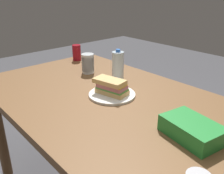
{
  "coord_description": "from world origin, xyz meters",
  "views": [
    {
      "loc": [
        -0.86,
        0.78,
        1.33
      ],
      "look_at": [
        0.04,
        -0.03,
        0.82
      ],
      "focal_mm": 39.26,
      "sensor_mm": 36.0,
      "label": 1
    }
  ],
  "objects_px": {
    "paper_plate": "(112,94)",
    "chip_bag": "(192,130)",
    "soda_can_red": "(77,53)",
    "dining_table": "(113,114)",
    "sandwich": "(111,86)",
    "water_bottle_tall": "(118,67)",
    "plastic_cup_stack": "(88,63)"
  },
  "relations": [
    {
      "from": "sandwich",
      "to": "chip_bag",
      "type": "xyz_separation_m",
      "value": [
        -0.51,
        0.03,
        -0.02
      ]
    },
    {
      "from": "dining_table",
      "to": "chip_bag",
      "type": "relative_size",
      "value": 7.22
    },
    {
      "from": "dining_table",
      "to": "plastic_cup_stack",
      "type": "height_order",
      "value": "plastic_cup_stack"
    },
    {
      "from": "water_bottle_tall",
      "to": "plastic_cup_stack",
      "type": "bearing_deg",
      "value": 7.74
    },
    {
      "from": "paper_plate",
      "to": "soda_can_red",
      "type": "xyz_separation_m",
      "value": [
        0.69,
        -0.24,
        0.06
      ]
    },
    {
      "from": "dining_table",
      "to": "plastic_cup_stack",
      "type": "bearing_deg",
      "value": -20.34
    },
    {
      "from": "dining_table",
      "to": "chip_bag",
      "type": "bearing_deg",
      "value": 179.78
    },
    {
      "from": "plastic_cup_stack",
      "to": "dining_table",
      "type": "bearing_deg",
      "value": 159.66
    },
    {
      "from": "dining_table",
      "to": "soda_can_red",
      "type": "height_order",
      "value": "soda_can_red"
    },
    {
      "from": "sandwich",
      "to": "chip_bag",
      "type": "height_order",
      "value": "sandwich"
    },
    {
      "from": "chip_bag",
      "to": "plastic_cup_stack",
      "type": "bearing_deg",
      "value": -0.01
    },
    {
      "from": "soda_can_red",
      "to": "paper_plate",
      "type": "bearing_deg",
      "value": 160.63
    },
    {
      "from": "dining_table",
      "to": "plastic_cup_stack",
      "type": "xyz_separation_m",
      "value": [
        0.43,
        -0.16,
        0.16
      ]
    },
    {
      "from": "water_bottle_tall",
      "to": "plastic_cup_stack",
      "type": "xyz_separation_m",
      "value": [
        0.26,
        0.04,
        -0.03
      ]
    },
    {
      "from": "paper_plate",
      "to": "plastic_cup_stack",
      "type": "height_order",
      "value": "plastic_cup_stack"
    },
    {
      "from": "water_bottle_tall",
      "to": "paper_plate",
      "type": "bearing_deg",
      "value": 128.27
    },
    {
      "from": "sandwich",
      "to": "water_bottle_tall",
      "type": "xyz_separation_m",
      "value": [
        0.13,
        -0.17,
        0.04
      ]
    },
    {
      "from": "sandwich",
      "to": "water_bottle_tall",
      "type": "height_order",
      "value": "water_bottle_tall"
    },
    {
      "from": "dining_table",
      "to": "chip_bag",
      "type": "height_order",
      "value": "chip_bag"
    },
    {
      "from": "paper_plate",
      "to": "chip_bag",
      "type": "relative_size",
      "value": 1.1
    },
    {
      "from": "paper_plate",
      "to": "sandwich",
      "type": "distance_m",
      "value": 0.05
    },
    {
      "from": "soda_can_red",
      "to": "plastic_cup_stack",
      "type": "relative_size",
      "value": 0.93
    },
    {
      "from": "water_bottle_tall",
      "to": "plastic_cup_stack",
      "type": "height_order",
      "value": "water_bottle_tall"
    },
    {
      "from": "soda_can_red",
      "to": "plastic_cup_stack",
      "type": "bearing_deg",
      "value": 159.31
    },
    {
      "from": "paper_plate",
      "to": "plastic_cup_stack",
      "type": "xyz_separation_m",
      "value": [
        0.39,
        -0.13,
        0.06
      ]
    },
    {
      "from": "plastic_cup_stack",
      "to": "chip_bag",
      "type": "bearing_deg",
      "value": 169.81
    },
    {
      "from": "sandwich",
      "to": "paper_plate",
      "type": "bearing_deg",
      "value": -141.3
    },
    {
      "from": "soda_can_red",
      "to": "dining_table",
      "type": "bearing_deg",
      "value": 159.52
    },
    {
      "from": "dining_table",
      "to": "plastic_cup_stack",
      "type": "distance_m",
      "value": 0.48
    },
    {
      "from": "chip_bag",
      "to": "plastic_cup_stack",
      "type": "height_order",
      "value": "plastic_cup_stack"
    },
    {
      "from": "soda_can_red",
      "to": "chip_bag",
      "type": "relative_size",
      "value": 0.53
    },
    {
      "from": "soda_can_red",
      "to": "plastic_cup_stack",
      "type": "distance_m",
      "value": 0.32
    }
  ]
}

